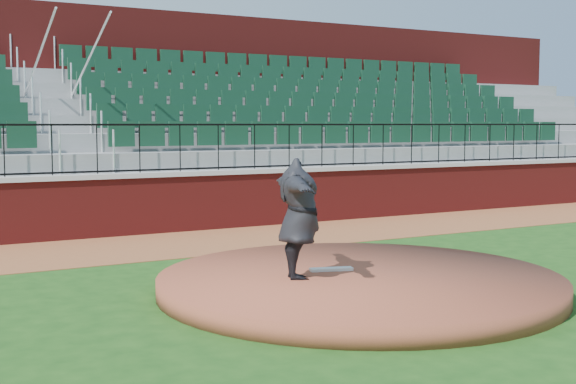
{
  "coord_description": "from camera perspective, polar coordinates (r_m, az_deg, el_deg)",
  "views": [
    {
      "loc": [
        -5.61,
        -8.43,
        2.32
      ],
      "look_at": [
        0.0,
        1.5,
        1.3
      ],
      "focal_mm": 47.74,
      "sensor_mm": 36.0,
      "label": 1
    }
  ],
  "objects": [
    {
      "name": "pitchers_mound",
      "position": [
        10.69,
        5.32,
        -6.76
      ],
      "size": [
        5.56,
        5.56,
        0.25
      ],
      "primitive_type": "cylinder",
      "color": "brown",
      "rests_on": "ground"
    },
    {
      "name": "wall_railing",
      "position": [
        16.43,
        -9.5,
        3.23
      ],
      "size": [
        34.0,
        0.05,
        1.0
      ],
      "primitive_type": null,
      "color": "black",
      "rests_on": "wall_cap"
    },
    {
      "name": "field_wall",
      "position": [
        16.51,
        -9.44,
        -0.94
      ],
      "size": [
        34.0,
        0.35,
        1.2
      ],
      "primitive_type": "cube",
      "color": "maroon",
      "rests_on": "ground"
    },
    {
      "name": "pitcher",
      "position": [
        10.18,
        0.8,
        -2.0
      ],
      "size": [
        1.18,
        2.06,
        1.62
      ],
      "primitive_type": "imported",
      "rotation": [
        0.0,
        0.0,
        1.23
      ],
      "color": "black",
      "rests_on": "pitchers_mound"
    },
    {
      "name": "wall_cap",
      "position": [
        16.45,
        -9.47,
        1.31
      ],
      "size": [
        34.0,
        0.45,
        0.1
      ],
      "primitive_type": "cube",
      "color": "#B7B7B7",
      "rests_on": "field_wall"
    },
    {
      "name": "ground",
      "position": [
        10.39,
        4.11,
        -7.81
      ],
      "size": [
        90.0,
        90.0,
        0.0
      ],
      "primitive_type": "plane",
      "color": "#194313",
      "rests_on": "ground"
    },
    {
      "name": "concourse_wall",
      "position": [
        21.7,
        -14.57,
        6.09
      ],
      "size": [
        34.0,
        0.5,
        5.5
      ],
      "primitive_type": "cube",
      "color": "maroon",
      "rests_on": "ground"
    },
    {
      "name": "warning_track",
      "position": [
        15.1,
        -7.32,
        -3.74
      ],
      "size": [
        34.0,
        3.2,
        0.01
      ],
      "primitive_type": "cube",
      "color": "brown",
      "rests_on": "ground"
    },
    {
      "name": "seating_stands",
      "position": [
        19.0,
        -12.35,
        4.93
      ],
      "size": [
        34.0,
        5.1,
        4.6
      ],
      "primitive_type": null,
      "color": "gray",
      "rests_on": "ground"
    },
    {
      "name": "pitching_rubber",
      "position": [
        10.87,
        3.24,
        -5.76
      ],
      "size": [
        0.63,
        0.33,
        0.04
      ],
      "primitive_type": "cube",
      "rotation": [
        0.0,
        0.0,
        -0.31
      ],
      "color": "silver",
      "rests_on": "pitchers_mound"
    }
  ]
}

